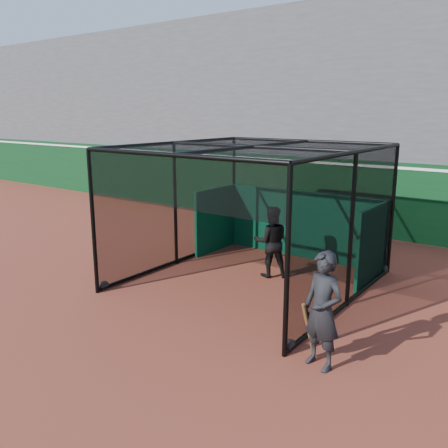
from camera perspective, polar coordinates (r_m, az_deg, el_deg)
The scene contains 6 objects.
ground at distance 10.74m, azimuth -7.84°, elevation -9.04°, with size 120.00×120.00×0.00m, color brown.
outfield_wall at distance 17.28m, azimuth 12.06°, elevation 3.76°, with size 50.00×0.50×2.50m.
grandstand at distance 20.56m, azimuth 17.03°, elevation 13.88°, with size 50.00×7.85×8.95m.
batting_cage at distance 11.30m, azimuth 3.44°, elevation 0.91°, with size 5.01×5.53×3.29m.
batter at distance 11.93m, azimuth 5.68°, elevation -2.12°, with size 0.88×0.68×1.80m, color black.
on_deck_player at distance 7.83m, azimuth 11.76°, elevation -10.19°, with size 0.81×0.63×1.95m.
Camera 1 is at (7.01, -7.05, 4.05)m, focal length 38.00 mm.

